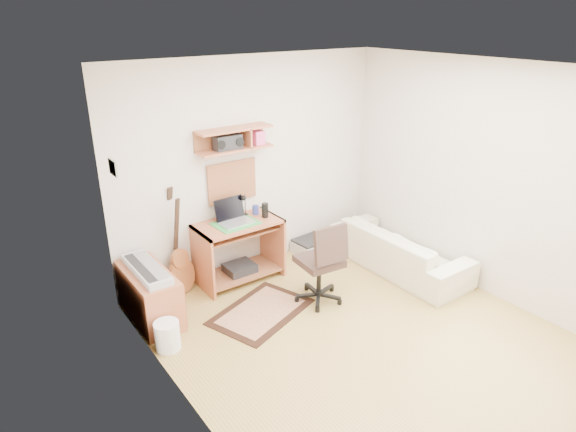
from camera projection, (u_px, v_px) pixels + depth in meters
floor at (361, 337)px, 5.04m from camera, size 3.60×4.00×0.01m
ceiling at (379, 69)px, 4.04m from camera, size 3.60×4.00×0.01m
back_wall at (252, 166)px, 6.05m from camera, size 3.60×0.01×2.60m
left_wall at (186, 274)px, 3.57m from camera, size 0.01×4.00×2.60m
right_wall at (487, 181)px, 5.52m from camera, size 0.01×4.00×2.60m
wall_shelf at (235, 139)px, 5.63m from camera, size 0.90×0.25×0.26m
cork_board at (232, 181)px, 5.92m from camera, size 0.64×0.03×0.49m
wall_photo at (113, 168)px, 4.54m from camera, size 0.02×0.20×0.15m
desk at (239, 251)px, 5.98m from camera, size 1.00×0.55×0.75m
laptop at (235, 212)px, 5.75m from camera, size 0.40×0.40×0.29m
speaker at (265, 210)px, 5.95m from camera, size 0.08×0.08×0.18m
desk_lamp at (245, 205)px, 5.99m from camera, size 0.09×0.09×0.27m
pencil_cup at (255, 210)px, 6.06m from camera, size 0.08×0.08×0.11m
boombox at (227, 142)px, 5.59m from camera, size 0.32×0.14×0.16m
rug at (261, 311)px, 5.44m from camera, size 1.25×1.03×0.01m
task_chair at (319, 261)px, 5.49m from camera, size 0.55×0.55×0.98m
cabinet at (150, 295)px, 5.24m from camera, size 0.40×0.90×0.55m
music_keyboard at (146, 269)px, 5.12m from camera, size 0.25×0.81×0.07m
guitar at (179, 242)px, 5.61m from camera, size 0.38×0.30×1.26m
waste_basket at (167, 336)px, 4.81m from camera, size 0.27×0.27×0.29m
printer at (311, 246)px, 6.79m from camera, size 0.49×0.39×0.17m
sofa at (400, 243)px, 6.24m from camera, size 0.54×1.85×0.72m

